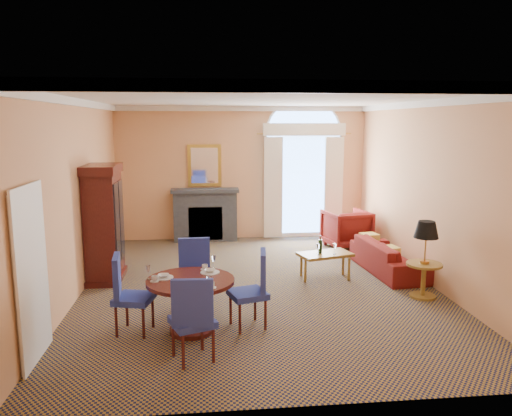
{
  "coord_description": "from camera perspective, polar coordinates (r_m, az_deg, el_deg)",
  "views": [
    {
      "loc": [
        -0.93,
        -8.28,
        2.82
      ],
      "look_at": [
        0.0,
        0.5,
        1.3
      ],
      "focal_mm": 35.0,
      "sensor_mm": 36.0,
      "label": 1
    }
  ],
  "objects": [
    {
      "name": "dining_chair_west",
      "position": [
        6.99,
        -14.65,
        -8.96
      ],
      "size": [
        0.57,
        0.57,
        1.07
      ],
      "rotation": [
        0.0,
        0.0,
        -1.8
      ],
      "color": "navy",
      "rests_on": "ground"
    },
    {
      "name": "dining_chair_north",
      "position": [
        7.7,
        -7.09,
        -6.97
      ],
      "size": [
        0.59,
        0.59,
        1.07
      ],
      "rotation": [
        0.0,
        0.0,
        3.43
      ],
      "color": "navy",
      "rests_on": "ground"
    },
    {
      "name": "ground",
      "position": [
        8.79,
        0.35,
        -8.93
      ],
      "size": [
        7.5,
        7.5,
        0.0
      ],
      "primitive_type": "plane",
      "color": "#13193E",
      "rests_on": "ground"
    },
    {
      "name": "armoire",
      "position": [
        9.33,
        -16.99,
        -1.87
      ],
      "size": [
        0.6,
        1.06,
        2.09
      ],
      "color": "#380F0C",
      "rests_on": "ground"
    },
    {
      "name": "room_envelope",
      "position": [
        8.99,
        -0.27,
        7.8
      ],
      "size": [
        6.04,
        7.52,
        3.45
      ],
      "color": "#E7A56E",
      "rests_on": "ground"
    },
    {
      "name": "coffee_table",
      "position": [
        9.18,
        7.88,
        -5.34
      ],
      "size": [
        1.05,
        0.76,
        0.81
      ],
      "rotation": [
        0.0,
        0.0,
        0.27
      ],
      "color": "olive",
      "rests_on": "ground"
    },
    {
      "name": "sofa",
      "position": [
        9.86,
        14.91,
        -5.41
      ],
      "size": [
        0.94,
        2.07,
        0.59
      ],
      "primitive_type": "imported",
      "rotation": [
        0.0,
        0.0,
        1.65
      ],
      "color": "maroon",
      "rests_on": "ground"
    },
    {
      "name": "dining_chair_south",
      "position": [
        5.98,
        -7.26,
        -11.97
      ],
      "size": [
        0.62,
        0.62,
        1.07
      ],
      "rotation": [
        0.0,
        0.0,
        0.36
      ],
      "color": "navy",
      "rests_on": "ground"
    },
    {
      "name": "side_table",
      "position": [
        8.49,
        18.77,
        -4.48
      ],
      "size": [
        0.57,
        0.57,
        1.24
      ],
      "color": "olive",
      "rests_on": "ground"
    },
    {
      "name": "dining_chair_east",
      "position": [
        6.97,
        -0.1,
        -8.71
      ],
      "size": [
        0.59,
        0.59,
        1.07
      ],
      "rotation": [
        0.0,
        0.0,
        1.86
      ],
      "color": "navy",
      "rests_on": "ground"
    },
    {
      "name": "dining_table",
      "position": [
        6.86,
        -7.47,
        -9.65
      ],
      "size": [
        1.19,
        1.19,
        0.95
      ],
      "color": "#380F0C",
      "rests_on": "ground"
    },
    {
      "name": "armchair",
      "position": [
        11.54,
        10.29,
        -2.34
      ],
      "size": [
        1.09,
        1.11,
        0.86
      ],
      "primitive_type": "imported",
      "rotation": [
        0.0,
        0.0,
        3.35
      ],
      "color": "maroon",
      "rests_on": "ground"
    }
  ]
}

